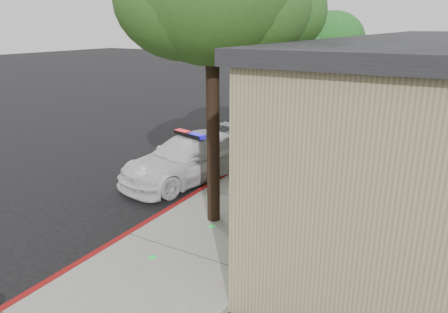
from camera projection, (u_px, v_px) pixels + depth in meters
ground at (126, 239)px, 9.22m from camera, size 120.00×120.00×0.00m
sidewalk at (250, 203)px, 10.91m from camera, size 3.20×60.00×0.15m
red_curb at (201, 191)px, 11.65m from camera, size 0.14×60.00×0.16m
police_car at (190, 157)px, 12.65m from camera, size 2.99×5.01×1.48m
street_tree_mid at (258, 5)px, 11.49m from camera, size 3.73×3.42×6.52m
street_tree_far at (333, 41)px, 17.26m from camera, size 2.74×2.66×4.98m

